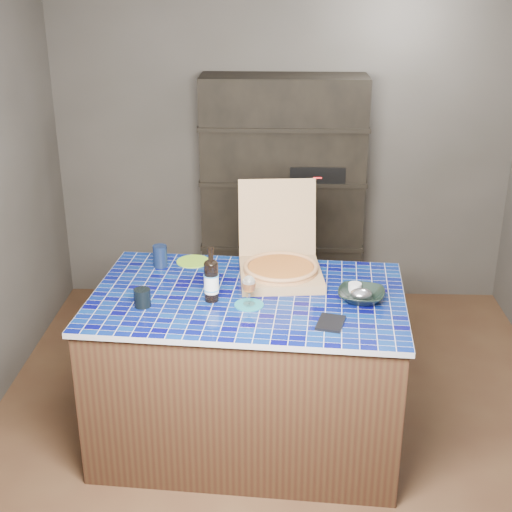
{
  "coord_description": "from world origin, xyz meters",
  "views": [
    {
      "loc": [
        -0.02,
        -3.63,
        2.53
      ],
      "look_at": [
        -0.15,
        0.0,
        1.04
      ],
      "focal_mm": 50.0,
      "sensor_mm": 36.0,
      "label": 1
    }
  ],
  "objects_px": {
    "kitchen_island": "(248,368)",
    "wine_glass": "(249,285)",
    "pizza_box": "(280,265)",
    "mead_bottle": "(211,280)",
    "dvd_case": "(331,323)",
    "bowl": "(361,296)"
  },
  "relations": [
    {
      "from": "dvd_case",
      "to": "bowl",
      "type": "distance_m",
      "value": 0.32
    },
    {
      "from": "pizza_box",
      "to": "wine_glass",
      "type": "relative_size",
      "value": 3.62
    },
    {
      "from": "pizza_box",
      "to": "dvd_case",
      "type": "distance_m",
      "value": 0.62
    },
    {
      "from": "dvd_case",
      "to": "mead_bottle",
      "type": "bearing_deg",
      "value": 172.3
    },
    {
      "from": "kitchen_island",
      "to": "wine_glass",
      "type": "distance_m",
      "value": 0.58
    },
    {
      "from": "kitchen_island",
      "to": "wine_glass",
      "type": "bearing_deg",
      "value": -80.28
    },
    {
      "from": "kitchen_island",
      "to": "wine_glass",
      "type": "xyz_separation_m",
      "value": [
        0.01,
        -0.13,
        0.57
      ]
    },
    {
      "from": "kitchen_island",
      "to": "mead_bottle",
      "type": "distance_m",
      "value": 0.6
    },
    {
      "from": "pizza_box",
      "to": "dvd_case",
      "type": "relative_size",
      "value": 3.38
    },
    {
      "from": "mead_bottle",
      "to": "bowl",
      "type": "xyz_separation_m",
      "value": [
        0.78,
        0.02,
        -0.09
      ]
    },
    {
      "from": "bowl",
      "to": "kitchen_island",
      "type": "bearing_deg",
      "value": 174.87
    },
    {
      "from": "mead_bottle",
      "to": "dvd_case",
      "type": "height_order",
      "value": "mead_bottle"
    },
    {
      "from": "pizza_box",
      "to": "bowl",
      "type": "relative_size",
      "value": 2.4
    },
    {
      "from": "mead_bottle",
      "to": "wine_glass",
      "type": "xyz_separation_m",
      "value": [
        0.2,
        -0.05,
        -0.0
      ]
    },
    {
      "from": "kitchen_island",
      "to": "pizza_box",
      "type": "relative_size",
      "value": 2.97
    },
    {
      "from": "dvd_case",
      "to": "bowl",
      "type": "xyz_separation_m",
      "value": [
        0.17,
        0.27,
        0.02
      ]
    },
    {
      "from": "dvd_case",
      "to": "wine_glass",
      "type": "bearing_deg",
      "value": 169.16
    },
    {
      "from": "kitchen_island",
      "to": "pizza_box",
      "type": "height_order",
      "value": "pizza_box"
    },
    {
      "from": "pizza_box",
      "to": "mead_bottle",
      "type": "distance_m",
      "value": 0.48
    },
    {
      "from": "wine_glass",
      "to": "bowl",
      "type": "height_order",
      "value": "wine_glass"
    },
    {
      "from": "wine_glass",
      "to": "bowl",
      "type": "bearing_deg",
      "value": 7.37
    },
    {
      "from": "pizza_box",
      "to": "wine_glass",
      "type": "xyz_separation_m",
      "value": [
        -0.16,
        -0.37,
        0.05
      ]
    }
  ]
}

